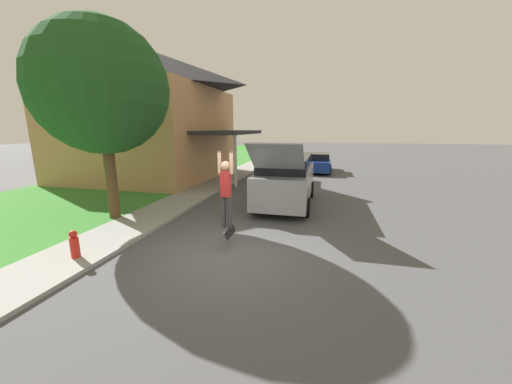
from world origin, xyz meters
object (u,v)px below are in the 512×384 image
skateboarder (226,189)px  fire_hydrant (74,244)px  car_down_street (318,163)px  skateboard (230,232)px  lawn_tree_near (101,88)px  suv_parked (286,179)px

skateboarder → fire_hydrant: size_ratio=3.05×
car_down_street → skateboard: size_ratio=5.40×
lawn_tree_near → suv_parked: bearing=31.9°
skateboarder → lawn_tree_near: bearing=165.0°
suv_parked → fire_hydrant: bearing=-123.0°
car_down_street → skateboarder: bearing=-97.9°
lawn_tree_near → car_down_street: (6.51, 13.16, -3.68)m
lawn_tree_near → suv_parked: lawn_tree_near is taller
skateboard → fire_hydrant: size_ratio=1.16×
lawn_tree_near → fire_hydrant: (1.34, -2.97, -3.91)m
suv_parked → skateboarder: size_ratio=2.79×
car_down_street → fire_hydrant: size_ratio=6.27×
skateboarder → suv_parked: bearing=78.2°
fire_hydrant → car_down_street: bearing=72.2°
car_down_street → skateboard: 14.56m
suv_parked → car_down_street: size_ratio=1.36×
suv_parked → skateboard: (-0.87, -4.70, -0.69)m
skateboard → car_down_street: bearing=82.6°
lawn_tree_near → skateboard: 6.21m
lawn_tree_near → skateboard: lawn_tree_near is taller
suv_parked → skateboard: 4.83m
skateboarder → skateboard: size_ratio=2.62×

